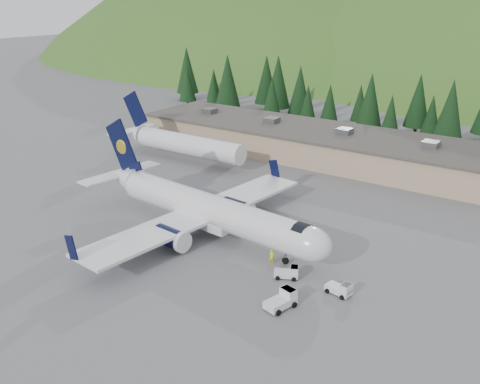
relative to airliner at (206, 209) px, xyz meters
name	(u,v)px	position (x,y,z in m)	size (l,w,h in m)	color
ground	(212,236)	(1.08, -0.11, -3.30)	(600.00, 600.00, 0.00)	#5B5B60
airliner	(206,209)	(0.00, 0.00, 0.00)	(37.31, 35.06, 12.37)	white
second_airliner	(177,142)	(-23.84, 21.89, 0.03)	(27.50, 11.00, 10.05)	white
baggage_tug_a	(289,273)	(14.08, -3.71, -2.69)	(2.86, 2.37, 1.36)	silver
baggage_tug_b	(341,289)	(20.07, -3.65, -2.67)	(2.79, 1.91, 1.40)	silver
baggage_tug_c	(283,300)	(16.42, -8.87, -2.54)	(2.57, 3.48, 1.70)	silver
terminal_building	(318,143)	(-3.93, 37.89, -0.67)	(71.00, 17.00, 6.10)	tan
ramp_worker	(272,257)	(10.94, -2.02, -2.44)	(0.63, 0.41, 1.72)	yellow
tree_line	(380,98)	(-2.00, 62.12, 4.10)	(114.43, 18.11, 14.20)	black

